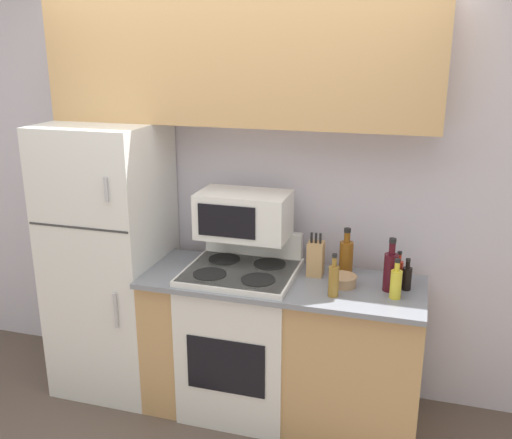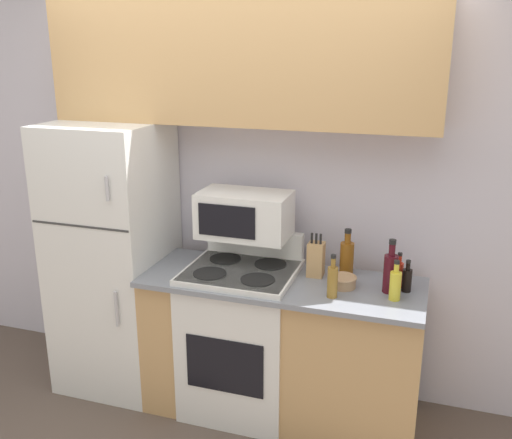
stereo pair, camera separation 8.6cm
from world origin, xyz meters
name	(u,v)px [view 2 (the right image)]	position (x,y,z in m)	size (l,w,h in m)	color
ground_plane	(214,428)	(0.00, 0.00, 0.00)	(12.00, 12.00, 0.00)	brown
wall_back	(250,192)	(0.00, 0.68, 1.27)	(8.00, 0.05, 2.55)	silver
lower_cabinets	(281,347)	(0.33, 0.28, 0.44)	(1.61, 0.60, 0.88)	tan
refrigerator	(114,258)	(-0.80, 0.32, 0.86)	(0.66, 0.67, 1.72)	white
upper_cabinets	(239,59)	(0.00, 0.50, 2.09)	(2.27, 0.32, 0.73)	tan
stove	(241,337)	(0.08, 0.27, 0.47)	(0.64, 0.58, 1.08)	white
microwave	(244,215)	(0.07, 0.38, 1.21)	(0.53, 0.32, 0.27)	white
knife_block	(316,259)	(0.50, 0.39, 0.99)	(0.09, 0.09, 0.26)	tan
bowl	(343,281)	(0.68, 0.28, 0.92)	(0.15, 0.15, 0.06)	tan
bottle_hot_sauce	(399,274)	(0.97, 0.37, 0.96)	(0.05, 0.05, 0.20)	red
bottle_wine_red	(390,272)	(0.93, 0.29, 1.00)	(0.08, 0.08, 0.30)	#470F19
bottle_soy_sauce	(407,279)	(1.02, 0.33, 0.95)	(0.05, 0.05, 0.18)	black
bottle_vinegar	(333,280)	(0.65, 0.13, 0.98)	(0.06, 0.06, 0.24)	olive
bottle_cooking_spray	(395,284)	(0.96, 0.20, 0.97)	(0.06, 0.06, 0.22)	gold
bottle_whiskey	(347,257)	(0.67, 0.45, 0.99)	(0.08, 0.08, 0.28)	brown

